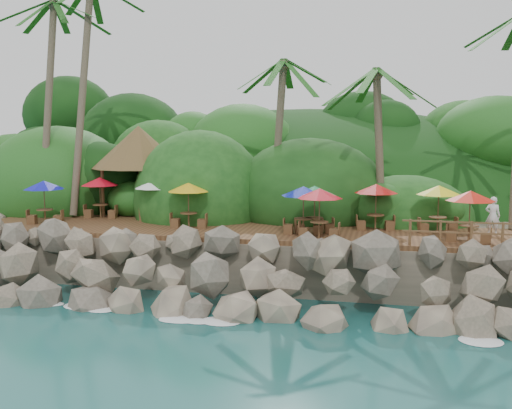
# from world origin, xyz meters

# --- Properties ---
(ground) EXTENTS (140.00, 140.00, 0.00)m
(ground) POSITION_xyz_m (0.00, 0.00, 0.00)
(ground) COLOR #19514F
(ground) RESTS_ON ground
(land_base) EXTENTS (32.00, 25.20, 2.10)m
(land_base) POSITION_xyz_m (0.00, 16.00, 1.05)
(land_base) COLOR gray
(land_base) RESTS_ON ground
(jungle_hill) EXTENTS (44.80, 28.00, 15.40)m
(jungle_hill) POSITION_xyz_m (0.00, 23.50, 0.00)
(jungle_hill) COLOR #143811
(jungle_hill) RESTS_ON ground
(seawall) EXTENTS (29.00, 4.00, 2.30)m
(seawall) POSITION_xyz_m (0.00, 2.00, 1.15)
(seawall) COLOR gray
(seawall) RESTS_ON ground
(terrace) EXTENTS (26.00, 5.00, 0.20)m
(terrace) POSITION_xyz_m (0.00, 6.00, 2.20)
(terrace) COLOR brown
(terrace) RESTS_ON land_base
(jungle_foliage) EXTENTS (44.00, 16.00, 12.00)m
(jungle_foliage) POSITION_xyz_m (0.00, 15.00, 0.00)
(jungle_foliage) COLOR #143811
(jungle_foliage) RESTS_ON ground
(foam_line) EXTENTS (25.20, 0.80, 0.06)m
(foam_line) POSITION_xyz_m (0.00, 0.30, 0.03)
(foam_line) COLOR white
(foam_line) RESTS_ON ground
(palms) EXTENTS (33.35, 6.96, 13.24)m
(palms) POSITION_xyz_m (1.93, 8.68, 11.77)
(palms) COLOR brown
(palms) RESTS_ON ground
(palapa) EXTENTS (4.84, 4.84, 4.60)m
(palapa) POSITION_xyz_m (-7.00, 9.47, 5.79)
(palapa) COLOR brown
(palapa) RESTS_ON ground
(dining_clusters) EXTENTS (20.62, 5.08, 2.03)m
(dining_clusters) POSITION_xyz_m (0.32, 5.88, 3.99)
(dining_clusters) COLOR brown
(dining_clusters) RESTS_ON terrace
(railing) EXTENTS (7.20, 0.10, 1.00)m
(railing) POSITION_xyz_m (9.82, 3.65, 2.91)
(railing) COLOR brown
(railing) RESTS_ON terrace
(waiter) EXTENTS (0.66, 0.51, 1.61)m
(waiter) POSITION_xyz_m (9.97, 6.72, 3.11)
(waiter) COLOR silver
(waiter) RESTS_ON terrace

